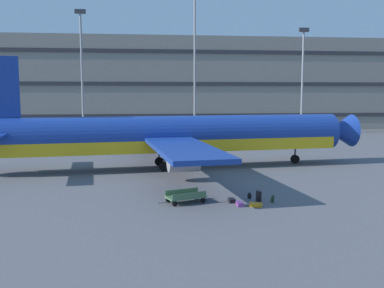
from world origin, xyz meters
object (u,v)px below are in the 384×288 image
suitcase_scuffed (256,205)px  baggage_cart (186,197)px  airliner (171,136)px  backpack_navy (272,199)px  suitcase_upright (232,200)px  suitcase_orange (259,196)px  suitcase_black (240,204)px  backpack_laid_flat (249,196)px

suitcase_scuffed → baggage_cart: size_ratio=0.28×
airliner → backpack_navy: bearing=-67.2°
suitcase_upright → suitcase_orange: bearing=-0.4°
suitcase_scuffed → suitcase_black: (-1.02, 0.25, 0.01)m
backpack_navy → suitcase_black: bearing=-163.7°
suitcase_black → backpack_navy: bearing=16.3°
airliner → suitcase_orange: size_ratio=48.26×
backpack_navy → suitcase_scuffed: bearing=-145.4°
suitcase_scuffed → baggage_cart: (-4.47, 1.51, 0.30)m
suitcase_scuffed → backpack_navy: backpack_navy is taller
suitcase_upright → suitcase_orange: suitcase_orange is taller
backpack_navy → baggage_cart: bearing=174.5°
backpack_laid_flat → airliner: bearing=109.7°
airliner → backpack_navy: size_ratio=73.84×
airliner → backpack_navy: 15.73m
suitcase_orange → baggage_cart: (-4.99, 0.26, 0.04)m
airliner → suitcase_black: size_ratio=52.77×
airliner → backpack_laid_flat: size_ratio=83.29×
suitcase_upright → suitcase_black: 1.06m
backpack_navy → backpack_laid_flat: 1.75m
suitcase_upright → baggage_cart: 3.14m
backpack_navy → baggage_cart: baggage_cart is taller
suitcase_orange → suitcase_upright: bearing=179.6°
airliner → suitcase_upright: airliner is taller
suitcase_scuffed → backpack_laid_flat: 2.13m
suitcase_scuffed → backpack_laid_flat: backpack_laid_flat is taller
suitcase_upright → backpack_navy: bearing=-6.5°
suitcase_black → backpack_laid_flat: bearing=59.6°
suitcase_scuffed → suitcase_orange: (0.52, 1.25, 0.27)m
suitcase_orange → backpack_navy: (0.86, -0.30, -0.15)m
backpack_laid_flat → baggage_cart: size_ratio=0.14×
airliner → suitcase_black: airliner is taller
suitcase_black → backpack_navy: size_ratio=1.40×
suitcase_upright → suitcase_scuffed: bearing=-43.1°
baggage_cart → backpack_laid_flat: bearing=7.8°
suitcase_orange → suitcase_black: suitcase_orange is taller
suitcase_upright → backpack_navy: (2.72, -0.31, 0.10)m
airliner → suitcase_orange: bearing=-69.8°
suitcase_upright → baggage_cart: bearing=175.5°
airliner → baggage_cart: size_ratio=11.98×
backpack_laid_flat → suitcase_orange: bearing=-63.8°
suitcase_scuffed → backpack_navy: size_ratio=1.70×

